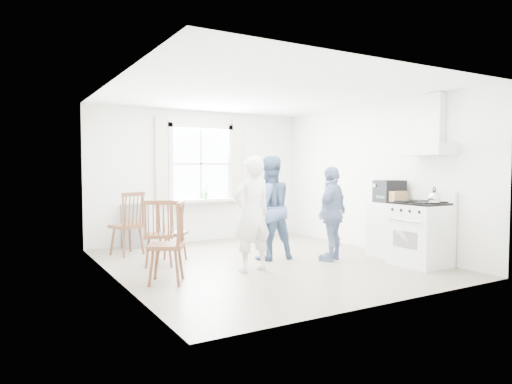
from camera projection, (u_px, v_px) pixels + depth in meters
name	position (u px, v px, depth m)	size (l,w,h in m)	color
room_shell	(265.00, 179.00, 6.99)	(4.62, 5.12, 2.64)	gray
window_assembly	(201.00, 168.00, 9.10)	(1.88, 0.24, 1.70)	white
range_hood	(430.00, 139.00, 6.84)	(0.45, 0.76, 0.94)	silver
shelf_unit	(134.00, 226.00, 8.35)	(0.40, 0.30, 0.80)	slate
gas_stove	(420.00, 233.00, 6.83)	(0.68, 0.76, 1.12)	white
kettle	(434.00, 198.00, 6.55)	(0.18, 0.18, 0.25)	silver
low_cabinet	(389.00, 230.00, 7.47)	(0.50, 0.55, 0.90)	silver
stereo_stack	(389.00, 191.00, 7.45)	(0.45, 0.42, 0.37)	black
cardboard_box	(396.00, 197.00, 7.29)	(0.30, 0.22, 0.20)	#A57D4F
windsor_chair_a	(131.00, 217.00, 7.58)	(0.58, 0.57, 1.07)	#4E2A19
windsor_chair_b	(170.00, 225.00, 6.98)	(0.57, 0.57, 0.98)	#4E2A19
windsor_chair_c	(175.00, 233.00, 5.77)	(0.59, 0.59, 1.05)	#4E2A19
person_left	(252.00, 214.00, 6.43)	(0.59, 0.59, 1.63)	white
person_mid	(269.00, 208.00, 7.29)	(0.80, 0.80, 1.65)	#455D81
person_right	(332.00, 213.00, 7.21)	(0.87, 0.87, 1.49)	navy
potted_plant	(206.00, 191.00, 9.08)	(0.16, 0.16, 0.30)	#377C37
windsor_chair_d	(158.00, 226.00, 6.70)	(0.53, 0.53, 1.00)	#4E2A19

